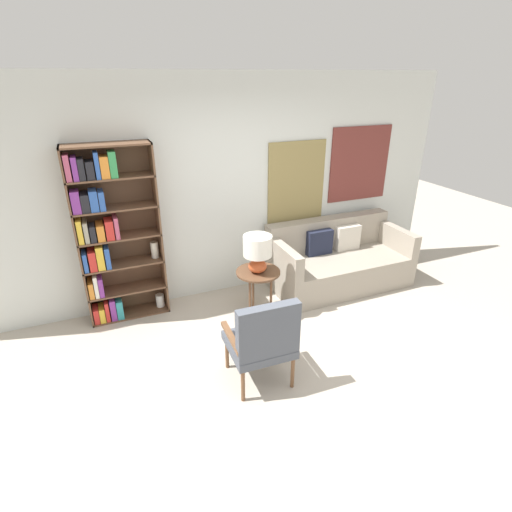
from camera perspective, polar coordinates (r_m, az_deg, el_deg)
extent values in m
plane|color=#B2A899|center=(3.92, 4.44, -18.03)|extent=(14.00, 14.00, 0.00)
cube|color=silver|center=(4.95, -5.84, 9.19)|extent=(6.40, 0.06, 2.70)
cube|color=olive|center=(5.33, 5.79, 10.17)|extent=(0.81, 0.02, 1.10)
cube|color=brown|center=(5.80, 14.57, 12.60)|extent=(0.93, 0.02, 1.00)
cube|color=brown|center=(4.70, -24.16, 1.83)|extent=(0.02, 0.30, 2.02)
cube|color=brown|center=(4.73, -13.67, 3.51)|extent=(0.02, 0.30, 2.02)
cube|color=brown|center=(4.45, -20.69, 14.70)|extent=(0.89, 0.30, 0.02)
cube|color=brown|center=(5.13, -17.39, -7.70)|extent=(0.89, 0.30, 0.02)
cube|color=brown|center=(4.83, -19.06, 3.27)|extent=(0.89, 0.01, 2.02)
cube|color=brown|center=(4.97, -17.86, -4.45)|extent=(0.89, 0.30, 0.02)
cube|color=red|center=(5.04, -21.85, -7.72)|extent=(0.06, 0.19, 0.18)
cube|color=gold|center=(5.04, -21.13, -7.59)|extent=(0.06, 0.20, 0.18)
cube|color=red|center=(5.02, -20.51, -7.22)|extent=(0.04, 0.18, 0.24)
cube|color=#7A338C|center=(5.02, -19.78, -6.99)|extent=(0.06, 0.19, 0.26)
cube|color=teal|center=(5.04, -18.94, -6.90)|extent=(0.07, 0.22, 0.23)
cylinder|color=white|center=(5.11, -13.55, -6.16)|extent=(0.10, 0.10, 0.16)
cube|color=brown|center=(4.82, -18.37, -0.98)|extent=(0.89, 0.30, 0.02)
cube|color=orange|center=(4.90, -22.50, -4.24)|extent=(0.05, 0.23, 0.19)
cube|color=silver|center=(4.85, -21.91, -3.94)|extent=(0.04, 0.17, 0.26)
cube|color=#7A338C|center=(4.88, -21.31, -3.87)|extent=(0.05, 0.22, 0.23)
cube|color=brown|center=(4.70, -18.90, 2.69)|extent=(0.89, 0.30, 0.02)
cube|color=#2D56A8|center=(4.74, -23.21, -0.68)|extent=(0.04, 0.19, 0.21)
cube|color=red|center=(4.74, -22.34, -0.46)|extent=(0.07, 0.20, 0.22)
cube|color=gold|center=(4.71, -21.39, -0.12)|extent=(0.07, 0.17, 0.27)
cube|color=#2D56A8|center=(4.75, -20.49, 0.05)|extent=(0.05, 0.24, 0.24)
cylinder|color=beige|center=(4.81, -14.27, 0.87)|extent=(0.09, 0.09, 0.19)
cube|color=brown|center=(4.59, -19.46, 6.54)|extent=(0.89, 0.30, 0.02)
cube|color=gold|center=(4.60, -23.88, 3.30)|extent=(0.05, 0.18, 0.26)
cube|color=gray|center=(4.64, -23.12, 3.37)|extent=(0.04, 0.25, 0.22)
cube|color=black|center=(4.61, -22.30, 3.10)|extent=(0.06, 0.19, 0.18)
cube|color=orange|center=(4.63, -21.34, 3.33)|extent=(0.08, 0.23, 0.18)
cube|color=red|center=(4.61, -20.23, 3.67)|extent=(0.08, 0.19, 0.22)
cube|color=#B24C6B|center=(4.63, -19.36, 4.05)|extent=(0.04, 0.24, 0.24)
cube|color=brown|center=(4.51, -20.06, 10.55)|extent=(0.89, 0.30, 0.02)
cube|color=#7A338C|center=(4.50, -24.37, 7.10)|extent=(0.08, 0.17, 0.23)
cube|color=black|center=(4.53, -23.24, 7.11)|extent=(0.08, 0.23, 0.19)
cube|color=#2D56A8|center=(4.51, -22.19, 7.42)|extent=(0.08, 0.20, 0.22)
cube|color=#2D56A8|center=(4.52, -21.21, 7.49)|extent=(0.06, 0.20, 0.20)
cube|color=#B24C6B|center=(4.43, -25.36, 11.35)|extent=(0.05, 0.18, 0.26)
cube|color=#7A338C|center=(4.44, -24.49, 11.35)|extent=(0.05, 0.21, 0.23)
cube|color=black|center=(4.43, -23.69, 11.32)|extent=(0.06, 0.17, 0.21)
cube|color=black|center=(4.44, -22.64, 11.32)|extent=(0.08, 0.20, 0.18)
cube|color=#2D56A8|center=(4.42, -21.80, 11.97)|extent=(0.04, 0.17, 0.27)
cube|color=orange|center=(4.44, -20.87, 11.85)|extent=(0.08, 0.20, 0.22)
cube|color=#338C4C|center=(4.42, -19.82, 12.26)|extent=(0.07, 0.17, 0.27)
cylinder|color=brown|center=(4.15, 2.35, -12.24)|extent=(0.04, 0.04, 0.34)
cylinder|color=brown|center=(4.02, -4.16, -13.68)|extent=(0.04, 0.04, 0.34)
cylinder|color=brown|center=(3.81, 5.24, -16.18)|extent=(0.04, 0.04, 0.34)
cylinder|color=brown|center=(3.67, -1.87, -17.99)|extent=(0.04, 0.04, 0.34)
cube|color=#4C515B|center=(3.77, 0.40, -12.49)|extent=(0.58, 0.57, 0.08)
cube|color=#4C515B|center=(3.43, 1.81, -10.77)|extent=(0.56, 0.12, 0.50)
cube|color=brown|center=(3.77, 4.15, -9.91)|extent=(0.07, 0.50, 0.04)
cube|color=brown|center=(3.62, -3.51, -11.58)|extent=(0.07, 0.50, 0.04)
cube|color=#9E9384|center=(5.56, 11.80, -2.06)|extent=(1.85, 0.89, 0.42)
cube|color=#9E9384|center=(5.65, 10.23, 3.28)|extent=(1.85, 0.20, 0.44)
cube|color=#9E9384|center=(5.00, 3.89, -0.10)|extent=(0.12, 0.89, 0.31)
cube|color=#9E9384|center=(5.93, 19.08, 2.61)|extent=(0.12, 0.89, 0.31)
cube|color=#1E2338|center=(5.44, 9.03, 1.94)|extent=(0.36, 0.12, 0.34)
cube|color=beige|center=(5.68, 12.92, 2.59)|extent=(0.36, 0.12, 0.34)
cylinder|color=brown|center=(4.62, 0.30, -2.31)|extent=(0.52, 0.52, 0.02)
cylinder|color=brown|center=(4.88, -0.42, -4.56)|extent=(0.03, 0.03, 0.55)
cylinder|color=brown|center=(4.65, -0.86, -6.15)|extent=(0.03, 0.03, 0.55)
cylinder|color=brown|center=(4.75, 2.16, -5.51)|extent=(0.03, 0.03, 0.55)
ellipsoid|color=#C65128|center=(4.56, 0.23, -1.45)|extent=(0.21, 0.21, 0.15)
cylinder|color=tan|center=(4.52, 0.23, -0.25)|extent=(0.02, 0.02, 0.06)
cylinder|color=white|center=(4.46, 0.23, 1.47)|extent=(0.33, 0.33, 0.24)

